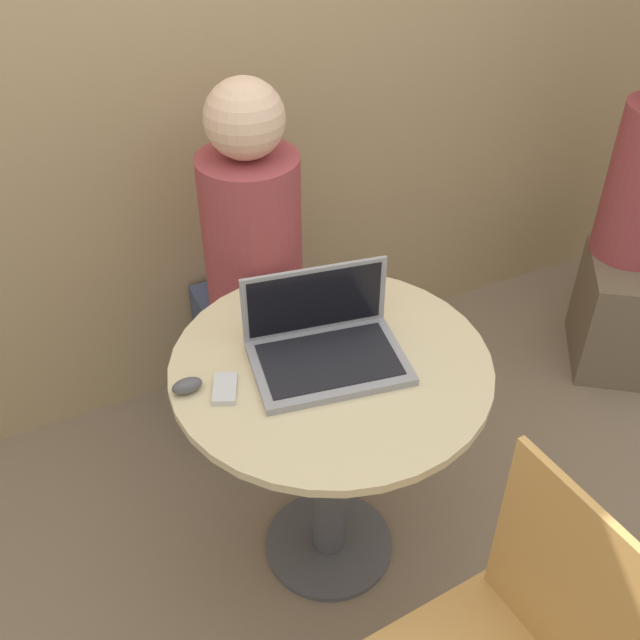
{
  "coord_description": "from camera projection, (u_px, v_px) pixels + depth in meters",
  "views": [
    {
      "loc": [
        -0.65,
        -1.25,
        2.02
      ],
      "look_at": [
        -0.01,
        0.05,
        0.87
      ],
      "focal_mm": 42.0,
      "sensor_mm": 36.0,
      "label": 1
    }
  ],
  "objects": [
    {
      "name": "ground_plane",
      "position": [
        329.0,
        545.0,
        2.36
      ],
      "size": [
        12.0,
        12.0,
        0.0
      ],
      "primitive_type": "plane",
      "color": "#7F6B56"
    },
    {
      "name": "round_table",
      "position": [
        330.0,
        417.0,
        2.0
      ],
      "size": [
        0.82,
        0.82,
        0.77
      ],
      "color": "#4C4C51",
      "rests_on": "ground_plane"
    },
    {
      "name": "laptop",
      "position": [
        325.0,
        345.0,
        1.87
      ],
      "size": [
        0.42,
        0.33,
        0.21
      ],
      "color": "gray",
      "rests_on": "round_table"
    },
    {
      "name": "cell_phone",
      "position": [
        225.0,
        389.0,
        1.79
      ],
      "size": [
        0.09,
        0.12,
        0.02
      ],
      "color": "silver",
      "rests_on": "round_table"
    },
    {
      "name": "person_background",
      "position": [
        635.0,
        237.0,
        2.78
      ],
      "size": [
        0.46,
        0.49,
        1.25
      ],
      "color": "brown",
      "rests_on": "ground_plane"
    },
    {
      "name": "back_wall",
      "position": [
        188.0,
        39.0,
        2.22
      ],
      "size": [
        7.0,
        0.05,
        2.6
      ],
      "color": "tan",
      "rests_on": "ground_plane"
    },
    {
      "name": "person_seated",
      "position": [
        251.0,
        293.0,
        2.47
      ],
      "size": [
        0.3,
        0.47,
        1.3
      ],
      "color": "#3D4766",
      "rests_on": "ground_plane"
    },
    {
      "name": "computer_mouse",
      "position": [
        187.0,
        386.0,
        1.78
      ],
      "size": [
        0.08,
        0.04,
        0.04
      ],
      "color": "#4C4C51",
      "rests_on": "round_table"
    }
  ]
}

